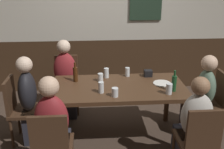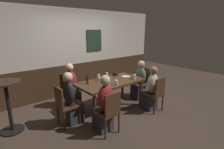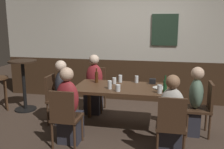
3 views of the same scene
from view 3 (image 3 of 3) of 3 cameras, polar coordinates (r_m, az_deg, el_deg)
name	(u,v)px [view 3 (image 3 of 3)]	position (r m, az deg, el deg)	size (l,w,h in m)	color
ground_plane	(125,128)	(4.49, 2.93, -12.01)	(12.00, 12.00, 0.00)	#423328
wall_back	(137,45)	(5.77, 5.64, 6.69)	(6.40, 0.13, 2.60)	#3D2819
dining_table	(125,92)	(4.27, 3.03, -3.91)	(1.70, 0.87, 0.74)	#472D1C
chair_head_west	(56,96)	(4.67, -12.60, -4.87)	(0.40, 0.40, 0.88)	#422B1C
chair_left_near	(65,115)	(3.73, -10.62, -9.07)	(0.40, 0.40, 0.88)	#422B1C
chair_head_east	(203,106)	(4.32, 19.94, -6.66)	(0.40, 0.40, 0.88)	#422B1C
chair_right_near	(171,124)	(3.48, 13.28, -10.78)	(0.40, 0.40, 0.88)	#422B1C
chair_left_far	(96,86)	(5.26, -3.65, -2.69)	(0.40, 0.40, 0.88)	#422B1C
person_head_west	(64,97)	(4.60, -10.75, -5.09)	(0.37, 0.34, 1.16)	#2D2D38
person_left_near	(69,111)	(3.87, -9.72, -8.19)	(0.34, 0.37, 1.18)	#2D2D38
person_head_east	(192,106)	(4.31, 17.76, -6.84)	(0.37, 0.34, 1.13)	#2D2D38
person_right_near	(171,120)	(3.64, 13.21, -10.10)	(0.34, 0.37, 1.13)	#2D2D38
person_left_far	(94,88)	(5.11, -4.13, -3.08)	(0.34, 0.37, 1.18)	#2D2D38
pint_glass_pale	(110,85)	(4.10, -0.52, -2.48)	(0.07, 0.07, 0.14)	silver
highball_clear	(160,89)	(3.93, 10.75, -3.37)	(0.07, 0.07, 0.13)	silver
pint_glass_stout	(118,88)	(3.97, 1.35, -3.20)	(0.08, 0.08, 0.11)	silver
beer_glass_half	(120,79)	(4.56, 1.88, -1.03)	(0.07, 0.07, 0.13)	silver
pint_glass_amber	(137,80)	(4.55, 5.60, -1.19)	(0.06, 0.06, 0.13)	silver
tumbler_water	(114,81)	(4.45, 0.51, -1.51)	(0.07, 0.07, 0.11)	silver
beer_bottle_green	(165,86)	(3.99, 11.95, -2.47)	(0.06, 0.06, 0.26)	#194723
beer_bottle_brown	(97,77)	(4.53, -3.53, -0.54)	(0.06, 0.06, 0.27)	#42230F
plate_white_large	(160,88)	(4.24, 10.77, -2.97)	(0.23, 0.23, 0.01)	white
condiment_caddy	(153,81)	(4.50, 9.20, -1.54)	(0.11, 0.09, 0.09)	black
side_bar_table	(24,81)	(5.48, -19.41, -1.46)	(0.56, 0.56, 1.05)	black
bar_stool	(0,84)	(5.62, -24.10, -2.06)	(0.34, 0.34, 0.72)	#513521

